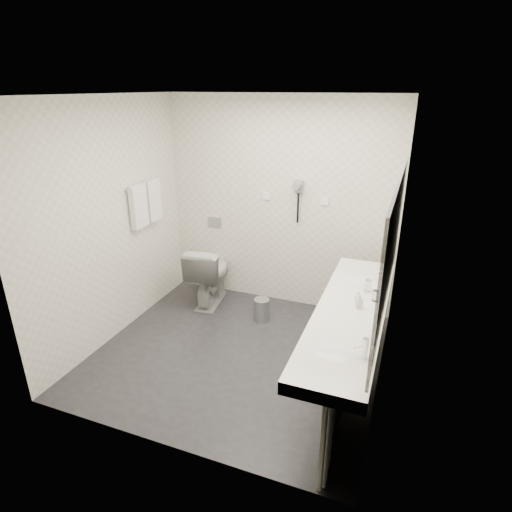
% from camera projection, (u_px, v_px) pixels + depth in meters
% --- Properties ---
extents(floor, '(2.80, 2.80, 0.00)m').
position_uv_depth(floor, '(237.00, 353.00, 4.36)').
color(floor, '#242328').
rests_on(floor, ground).
extents(ceiling, '(2.80, 2.80, 0.00)m').
position_uv_depth(ceiling, '(232.00, 95.00, 3.42)').
color(ceiling, white).
rests_on(ceiling, wall_back).
extents(wall_back, '(2.80, 0.00, 2.80)m').
position_uv_depth(wall_back, '(279.00, 205.00, 5.01)').
color(wall_back, silver).
rests_on(wall_back, floor).
extents(wall_front, '(2.80, 0.00, 2.80)m').
position_uv_depth(wall_front, '(156.00, 302.00, 2.76)').
color(wall_front, silver).
rests_on(wall_front, floor).
extents(wall_left, '(0.00, 2.60, 2.60)m').
position_uv_depth(wall_left, '(111.00, 223.00, 4.35)').
color(wall_left, silver).
rests_on(wall_left, floor).
extents(wall_right, '(0.00, 2.60, 2.60)m').
position_uv_depth(wall_right, '(393.00, 260.00, 3.43)').
color(wall_right, silver).
rests_on(wall_right, floor).
extents(vanity_counter, '(0.55, 2.20, 0.10)m').
position_uv_depth(vanity_counter, '(350.00, 314.00, 3.51)').
color(vanity_counter, white).
rests_on(vanity_counter, floor).
extents(vanity_panel, '(0.03, 2.15, 0.75)m').
position_uv_depth(vanity_panel, '(349.00, 357.00, 3.66)').
color(vanity_panel, gray).
rests_on(vanity_panel, floor).
extents(vanity_post_near, '(0.06, 0.06, 0.75)m').
position_uv_depth(vanity_post_near, '(327.00, 447.00, 2.75)').
color(vanity_post_near, silver).
rests_on(vanity_post_near, floor).
extents(vanity_post_far, '(0.06, 0.06, 0.75)m').
position_uv_depth(vanity_post_far, '(368.00, 304.00, 4.55)').
color(vanity_post_far, silver).
rests_on(vanity_post_far, floor).
extents(mirror, '(0.02, 2.20, 1.05)m').
position_uv_depth(mirror, '(392.00, 245.00, 3.18)').
color(mirror, '#B2BCC6').
rests_on(mirror, wall_right).
extents(basin_near, '(0.40, 0.31, 0.05)m').
position_uv_depth(basin_near, '(335.00, 353.00, 2.94)').
color(basin_near, white).
rests_on(basin_near, vanity_counter).
extents(basin_far, '(0.40, 0.31, 0.05)m').
position_uv_depth(basin_far, '(361.00, 279.00, 4.06)').
color(basin_far, white).
rests_on(basin_far, vanity_counter).
extents(faucet_near, '(0.04, 0.04, 0.15)m').
position_uv_depth(faucet_near, '(365.00, 348.00, 2.84)').
color(faucet_near, silver).
rests_on(faucet_near, vanity_counter).
extents(faucet_far, '(0.04, 0.04, 0.15)m').
position_uv_depth(faucet_far, '(383.00, 274.00, 3.96)').
color(faucet_far, silver).
rests_on(faucet_far, vanity_counter).
extents(soap_bottle_a, '(0.07, 0.07, 0.12)m').
position_uv_depth(soap_bottle_a, '(359.00, 301.00, 3.49)').
color(soap_bottle_a, silver).
rests_on(soap_bottle_a, vanity_counter).
extents(soap_bottle_b, '(0.09, 0.09, 0.08)m').
position_uv_depth(soap_bottle_b, '(358.00, 296.00, 3.62)').
color(soap_bottle_b, silver).
rests_on(soap_bottle_b, vanity_counter).
extents(glass_left, '(0.07, 0.07, 0.10)m').
position_uv_depth(glass_left, '(375.00, 296.00, 3.60)').
color(glass_left, silver).
rests_on(glass_left, vanity_counter).
extents(glass_right, '(0.07, 0.07, 0.11)m').
position_uv_depth(glass_right, '(368.00, 286.00, 3.77)').
color(glass_right, silver).
rests_on(glass_right, vanity_counter).
extents(toilet, '(0.52, 0.81, 0.77)m').
position_uv_depth(toilet, '(209.00, 274.00, 5.26)').
color(toilet, white).
rests_on(toilet, floor).
extents(flush_plate, '(0.18, 0.02, 0.12)m').
position_uv_depth(flush_plate, '(215.00, 222.00, 5.40)').
color(flush_plate, '#B2B5BA').
rests_on(flush_plate, wall_back).
extents(pedal_bin, '(0.18, 0.18, 0.25)m').
position_uv_depth(pedal_bin, '(262.00, 310.00, 4.94)').
color(pedal_bin, '#B2B5BA').
rests_on(pedal_bin, floor).
extents(bin_lid, '(0.18, 0.18, 0.02)m').
position_uv_depth(bin_lid, '(262.00, 300.00, 4.89)').
color(bin_lid, '#B2B5BA').
rests_on(bin_lid, pedal_bin).
extents(towel_rail, '(0.02, 0.62, 0.02)m').
position_uv_depth(towel_rail, '(143.00, 184.00, 4.70)').
color(towel_rail, silver).
rests_on(towel_rail, wall_left).
extents(towel_near, '(0.07, 0.24, 0.48)m').
position_uv_depth(towel_near, '(139.00, 206.00, 4.66)').
color(towel_near, white).
rests_on(towel_near, towel_rail).
extents(towel_far, '(0.07, 0.24, 0.48)m').
position_uv_depth(towel_far, '(153.00, 200.00, 4.90)').
color(towel_far, white).
rests_on(towel_far, towel_rail).
extents(dryer_cradle, '(0.10, 0.04, 0.14)m').
position_uv_depth(dryer_cradle, '(299.00, 186.00, 4.81)').
color(dryer_cradle, gray).
rests_on(dryer_cradle, wall_back).
extents(dryer_barrel, '(0.08, 0.14, 0.08)m').
position_uv_depth(dryer_barrel, '(298.00, 185.00, 4.74)').
color(dryer_barrel, gray).
rests_on(dryer_barrel, dryer_cradle).
extents(dryer_cord, '(0.02, 0.02, 0.35)m').
position_uv_depth(dryer_cord, '(298.00, 208.00, 4.89)').
color(dryer_cord, black).
rests_on(dryer_cord, dryer_cradle).
extents(switch_plate_a, '(0.09, 0.02, 0.09)m').
position_uv_depth(switch_plate_a, '(267.00, 196.00, 5.02)').
color(switch_plate_a, white).
rests_on(switch_plate_a, wall_back).
extents(switch_plate_b, '(0.09, 0.02, 0.09)m').
position_uv_depth(switch_plate_b, '(325.00, 201.00, 4.78)').
color(switch_plate_b, white).
rests_on(switch_plate_b, wall_back).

